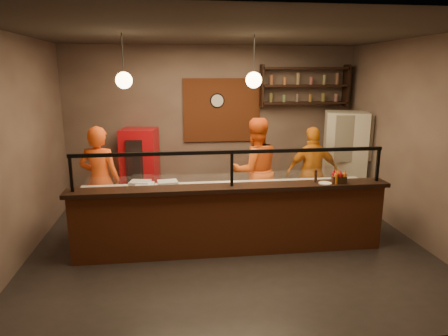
{
  "coord_description": "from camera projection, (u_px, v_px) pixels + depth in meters",
  "views": [
    {
      "loc": [
        -0.82,
        -5.8,
        2.65
      ],
      "look_at": [
        -0.04,
        0.3,
        1.19
      ],
      "focal_mm": 32.0,
      "sensor_mm": 36.0,
      "label": 1
    }
  ],
  "objects": [
    {
      "name": "floor",
      "position": [
        229.0,
        245.0,
        6.31
      ],
      "size": [
        6.0,
        6.0,
        0.0
      ],
      "primitive_type": "plane",
      "color": "black",
      "rests_on": "ground"
    },
    {
      "name": "ceiling",
      "position": [
        229.0,
        33.0,
        5.57
      ],
      "size": [
        6.0,
        6.0,
        0.0
      ],
      "primitive_type": "plane",
      "rotation": [
        3.14,
        0.0,
        0.0
      ],
      "color": "#37312A",
      "rests_on": "wall_back"
    },
    {
      "name": "wall_back",
      "position": [
        212.0,
        125.0,
        8.35
      ],
      "size": [
        6.0,
        0.0,
        6.0
      ],
      "primitive_type": "plane",
      "rotation": [
        1.57,
        0.0,
        0.0
      ],
      "color": "#705E52",
      "rests_on": "floor"
    },
    {
      "name": "wall_left",
      "position": [
        16.0,
        150.0,
        5.57
      ],
      "size": [
        0.0,
        5.0,
        5.0
      ],
      "primitive_type": "plane",
      "rotation": [
        1.57,
        0.0,
        1.57
      ],
      "color": "#705E52",
      "rests_on": "floor"
    },
    {
      "name": "wall_right",
      "position": [
        416.0,
        141.0,
        6.31
      ],
      "size": [
        0.0,
        5.0,
        5.0
      ],
      "primitive_type": "plane",
      "rotation": [
        1.57,
        0.0,
        -1.57
      ],
      "color": "#705E52",
      "rests_on": "floor"
    },
    {
      "name": "wall_front",
      "position": [
        268.0,
        195.0,
        3.53
      ],
      "size": [
        6.0,
        0.0,
        6.0
      ],
      "primitive_type": "plane",
      "rotation": [
        -1.57,
        0.0,
        0.0
      ],
      "color": "#705E52",
      "rests_on": "floor"
    },
    {
      "name": "brick_patch",
      "position": [
        222.0,
        110.0,
        8.28
      ],
      "size": [
        1.6,
        0.04,
        1.3
      ],
      "primitive_type": "cube",
      "color": "brown",
      "rests_on": "wall_back"
    },
    {
      "name": "service_counter",
      "position": [
        232.0,
        222.0,
        5.91
      ],
      "size": [
        4.6,
        0.25,
        1.0
      ],
      "primitive_type": "cube",
      "color": "brown",
      "rests_on": "floor"
    },
    {
      "name": "counter_ledge",
      "position": [
        232.0,
        188.0,
        5.78
      ],
      "size": [
        4.7,
        0.37,
        0.06
      ],
      "primitive_type": "cube",
      "color": "black",
      "rests_on": "service_counter"
    },
    {
      "name": "worktop_cabinet",
      "position": [
        227.0,
        215.0,
        6.41
      ],
      "size": [
        4.6,
        0.75,
        0.85
      ],
      "primitive_type": "cube",
      "color": "gray",
      "rests_on": "floor"
    },
    {
      "name": "worktop",
      "position": [
        227.0,
        188.0,
        6.3
      ],
      "size": [
        4.6,
        0.75,
        0.05
      ],
      "primitive_type": "cube",
      "color": "silver",
      "rests_on": "worktop_cabinet"
    },
    {
      "name": "sneeze_guard",
      "position": [
        232.0,
        165.0,
        5.7
      ],
      "size": [
        4.5,
        0.05,
        0.52
      ],
      "color": "white",
      "rests_on": "counter_ledge"
    },
    {
      "name": "wall_shelving",
      "position": [
        304.0,
        86.0,
        8.23
      ],
      "size": [
        1.84,
        0.28,
        0.85
      ],
      "color": "black",
      "rests_on": "wall_back"
    },
    {
      "name": "wall_clock",
      "position": [
        217.0,
        101.0,
        8.21
      ],
      "size": [
        0.3,
        0.04,
        0.3
      ],
      "primitive_type": "cylinder",
      "rotation": [
        1.57,
        0.0,
        0.0
      ],
      "color": "black",
      "rests_on": "wall_back"
    },
    {
      "name": "pendant_left",
      "position": [
        124.0,
        80.0,
        5.73
      ],
      "size": [
        0.24,
        0.24,
        0.77
      ],
      "color": "black",
      "rests_on": "ceiling"
    },
    {
      "name": "pendant_right",
      "position": [
        254.0,
        80.0,
        5.96
      ],
      "size": [
        0.24,
        0.24,
        0.77
      ],
      "color": "black",
      "rests_on": "ceiling"
    },
    {
      "name": "cook_left",
      "position": [
        100.0,
        180.0,
        6.63
      ],
      "size": [
        0.74,
        0.55,
        1.83
      ],
      "primitive_type": "imported",
      "rotation": [
        0.0,
        0.0,
        2.95
      ],
      "color": "#ED5016",
      "rests_on": "floor"
    },
    {
      "name": "cook_mid",
      "position": [
        255.0,
        170.0,
        7.16
      ],
      "size": [
        1.03,
        0.86,
        1.9
      ],
      "primitive_type": "imported",
      "rotation": [
        0.0,
        0.0,
        3.31
      ],
      "color": "#DF5614",
      "rests_on": "floor"
    },
    {
      "name": "cook_right",
      "position": [
        312.0,
        172.0,
        7.43
      ],
      "size": [
        1.01,
        0.44,
        1.7
      ],
      "primitive_type": "imported",
      "rotation": [
        0.0,
        0.0,
        3.17
      ],
      "color": "orange",
      "rests_on": "floor"
    },
    {
      "name": "fridge",
      "position": [
        344.0,
        159.0,
        8.08
      ],
      "size": [
        0.98,
        0.95,
        1.91
      ],
      "primitive_type": "cube",
      "rotation": [
        0.0,
        0.0,
        -0.31
      ],
      "color": "beige",
      "rests_on": "floor"
    },
    {
      "name": "red_cooler",
      "position": [
        140.0,
        168.0,
        8.02
      ],
      "size": [
        0.77,
        0.72,
        1.59
      ],
      "primitive_type": "cube",
      "rotation": [
        0.0,
        0.0,
        -0.15
      ],
      "color": "#AF0B12",
      "rests_on": "floor"
    },
    {
      "name": "pizza_dough",
      "position": [
        228.0,
        186.0,
        6.35
      ],
      "size": [
        0.71,
        0.71,
        0.01
      ],
      "primitive_type": "cylinder",
      "rotation": [
        0.0,
        0.0,
        -0.43
      ],
      "color": "white",
      "rests_on": "worktop"
    },
    {
      "name": "prep_tub_a",
      "position": [
        145.0,
        188.0,
        6.02
      ],
      "size": [
        0.28,
        0.23,
        0.13
      ],
      "primitive_type": "cube",
      "rotation": [
        0.0,
        0.0,
        -0.04
      ],
      "color": "silver",
      "rests_on": "worktop"
    },
    {
      "name": "prep_tub_b",
      "position": [
        140.0,
        186.0,
        6.07
      ],
      "size": [
        0.34,
        0.29,
        0.15
      ],
      "primitive_type": "cube",
      "rotation": [
        0.0,
        0.0,
        -0.18
      ],
      "color": "silver",
      "rests_on": "worktop"
    },
    {
      "name": "prep_tub_c",
      "position": [
        168.0,
        186.0,
        6.1
      ],
      "size": [
        0.33,
        0.28,
        0.15
      ],
      "primitive_type": "cube",
      "rotation": [
        0.0,
        0.0,
        0.14
      ],
      "color": "silver",
      "rests_on": "worktop"
    },
    {
      "name": "rolling_pin",
      "position": [
        159.0,
        187.0,
        6.15
      ],
      "size": [
        0.35,
        0.24,
        0.06
      ],
      "primitive_type": "cylinder",
      "rotation": [
        0.0,
        1.57,
        0.53
      ],
      "color": "yellow",
      "rests_on": "worktop"
    },
    {
      "name": "condiment_caddy",
      "position": [
        339.0,
        179.0,
        5.92
      ],
      "size": [
        0.22,
        0.18,
        0.11
      ],
      "primitive_type": "cube",
      "rotation": [
        0.0,
        0.0,
        -0.15
      ],
      "color": "black",
      "rests_on": "counter_ledge"
    },
    {
      "name": "pepper_mill",
      "position": [
        316.0,
        176.0,
        5.97
      ],
      "size": [
        0.05,
        0.05,
        0.18
      ],
      "primitive_type": "cylinder",
      "rotation": [
        0.0,
        0.0,
        -0.26
      ],
      "color": "black",
      "rests_on": "counter_ledge"
    },
    {
      "name": "small_plate",
      "position": [
        325.0,
        183.0,
        5.89
      ],
      "size": [
        0.21,
        0.21,
        0.01
      ],
      "primitive_type": "cylinder",
      "rotation": [
        0.0,
        0.0,
        -0.11
      ],
      "color": "silver",
      "rests_on": "counter_ledge"
    }
  ]
}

